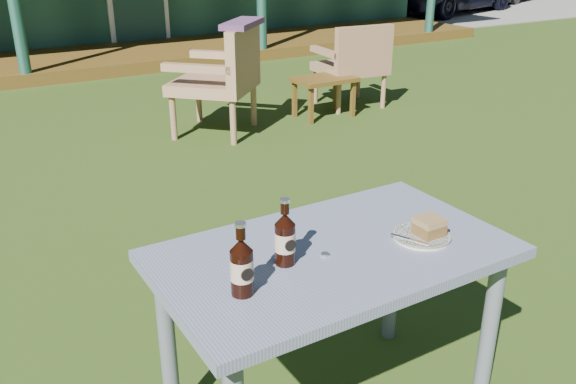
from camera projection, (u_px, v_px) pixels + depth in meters
ground at (174, 246)px, 3.60m from camera, size 80.00×80.00×0.00m
gravel_strip at (444, 7)px, 15.29m from camera, size 9.00×6.00×0.02m
cafe_table at (333, 275)px, 2.10m from camera, size 1.20×0.70×0.72m
plate at (421, 236)px, 2.13m from camera, size 0.20×0.20×0.01m
cake_slice at (429, 226)px, 2.12m from camera, size 0.09×0.09×0.06m
fork at (409, 239)px, 2.09m from camera, size 0.07×0.13×0.00m
cola_bottle_near at (285, 238)px, 1.93m from camera, size 0.07×0.07×0.23m
cola_bottle_far at (242, 266)px, 1.77m from camera, size 0.07×0.07×0.23m
bottle_cap at (325, 254)px, 2.02m from camera, size 0.03×0.03×0.01m
armchair_left at (223, 74)px, 5.44m from camera, size 0.98×0.98×0.97m
armchair_right at (354, 61)px, 6.30m from camera, size 0.69×0.66×0.87m
floral_throw at (243, 24)px, 5.22m from camera, size 0.59×0.59×0.05m
side_table at (324, 83)px, 6.02m from camera, size 0.60×0.40×0.40m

